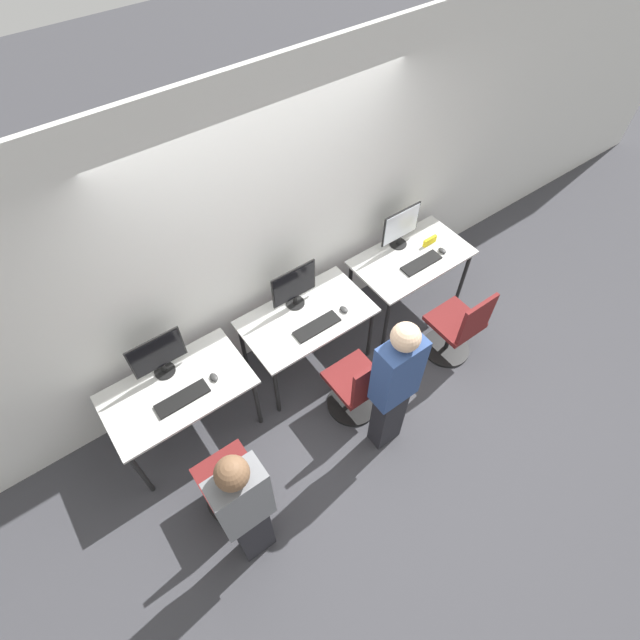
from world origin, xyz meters
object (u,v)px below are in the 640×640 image
object	(u,v)px
keyboard_center	(317,326)
mouse_right	(442,251)
monitor_center	(294,286)
person_center	(395,385)
office_chair_center	(358,387)
monitor_right	(401,227)
keyboard_right	(421,263)
mouse_left	(214,377)
mouse_center	(344,310)
monitor_left	(158,355)
office_chair_left	(233,486)
office_chair_right	(457,329)
keyboard_left	(182,399)
person_left	(245,508)

from	to	relation	value
keyboard_center	mouse_right	bearing A→B (deg)	1.25
monitor_center	person_center	distance (m)	1.26
office_chair_center	monitor_right	bearing A→B (deg)	36.87
monitor_center	keyboard_center	world-z (taller)	monitor_center
mouse_right	keyboard_right	bearing A→B (deg)	-179.76
person_center	keyboard_right	xyz separation A→B (m)	(1.20, 0.94, -0.15)
mouse_left	mouse_center	world-z (taller)	same
monitor_left	mouse_right	distance (m)	2.87
mouse_right	monitor_right	bearing A→B (deg)	129.64
monitor_center	office_chair_center	size ratio (longest dim) A/B	0.49
monitor_left	office_chair_left	world-z (taller)	monitor_left
office_chair_right	monitor_right	bearing A→B (deg)	87.15
office_chair_left	monitor_center	bearing A→B (deg)	37.91
keyboard_left	mouse_right	bearing A→B (deg)	-0.20
keyboard_center	office_chair_center	world-z (taller)	office_chair_center
person_left	monitor_center	distance (m)	1.91
monitor_center	person_center	xyz separation A→B (m)	(0.09, -1.25, -0.07)
keyboard_left	office_chair_center	xyz separation A→B (m)	(1.34, -0.59, -0.36)
office_chair_right	mouse_center	bearing A→B (deg)	146.41
person_center	keyboard_center	bearing A→B (deg)	95.37
keyboard_left	person_left	distance (m)	1.08
person_left	keyboard_center	xyz separation A→B (m)	(1.33, 1.02, -0.12)
keyboard_left	office_chair_center	size ratio (longest dim) A/B	0.48
keyboard_center	monitor_right	distance (m)	1.35
person_center	mouse_right	world-z (taller)	person_center
person_left	keyboard_center	distance (m)	1.68
keyboard_right	monitor_center	bearing A→B (deg)	166.49
office_chair_left	monitor_left	bearing A→B (deg)	89.88
person_left	monitor_center	bearing A→B (deg)	45.84
office_chair_left	monitor_right	world-z (taller)	monitor_right
keyboard_center	mouse_center	world-z (taller)	mouse_center
mouse_center	person_center	size ratio (longest dim) A/B	0.06
keyboard_left	person_center	bearing A→B (deg)	-34.89
keyboard_left	keyboard_right	size ratio (longest dim) A/B	1.00
keyboard_center	keyboard_left	bearing A→B (deg)	178.04
monitor_left	mouse_center	world-z (taller)	monitor_left
monitor_left	person_left	xyz separation A→B (m)	(-0.04, -1.39, -0.10)
keyboard_left	mouse_left	world-z (taller)	mouse_left
keyboard_center	person_center	bearing A→B (deg)	-84.63
keyboard_center	mouse_center	distance (m)	0.31
mouse_right	office_chair_right	size ratio (longest dim) A/B	0.10
office_chair_right	person_center	bearing A→B (deg)	-165.17
keyboard_left	office_chair_right	size ratio (longest dim) A/B	0.48
person_center	office_chair_center	bearing A→B (deg)	94.43
office_chair_left	person_left	size ratio (longest dim) A/B	0.58
office_chair_center	mouse_right	world-z (taller)	office_chair_center
person_left	office_chair_right	world-z (taller)	person_left
office_chair_left	monitor_center	xyz separation A→B (m)	(1.28, 1.00, 0.58)
office_chair_left	office_chair_right	world-z (taller)	same
keyboard_center	keyboard_right	bearing A→B (deg)	1.47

